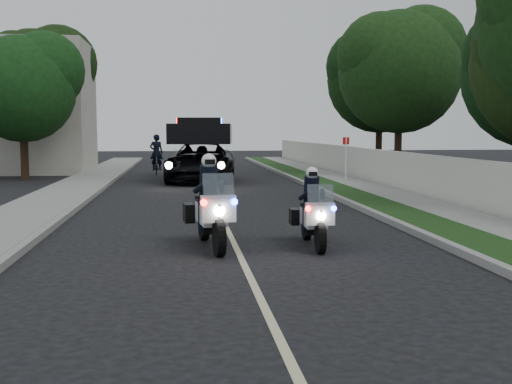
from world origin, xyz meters
TOP-DOWN VIEW (x-y plane):
  - ground at (0.00, 0.00)m, footprint 120.00×120.00m
  - curb_right at (4.10, 10.00)m, footprint 0.20×60.00m
  - grass_verge at (4.80, 10.00)m, footprint 1.20×60.00m
  - sidewalk_right at (6.10, 10.00)m, footprint 1.40×60.00m
  - property_wall at (7.10, 10.00)m, footprint 0.22×60.00m
  - curb_left at (-4.10, 10.00)m, footprint 0.20×60.00m
  - sidewalk_left at (-5.20, 10.00)m, footprint 2.00×60.00m
  - building_far at (-10.00, 26.00)m, footprint 8.00×6.00m
  - lane_marking at (0.00, 10.00)m, footprint 0.12×50.00m
  - police_moto_left at (-0.50, 2.55)m, footprint 1.02×2.27m
  - police_moto_right at (1.54, 2.43)m, footprint 0.71×1.89m
  - police_suv at (-0.14, 18.68)m, footprint 3.49×6.51m
  - bicycle at (-2.31, 23.54)m, footprint 0.59×1.54m
  - cyclist at (-2.31, 23.54)m, footprint 0.70×0.48m
  - sign_post at (6.00, 16.72)m, footprint 0.40×0.40m
  - tree_right_d at (9.52, 20.12)m, footprint 7.08×7.08m
  - tree_right_e at (10.12, 25.06)m, footprint 6.28×6.28m
  - tree_left_near at (-8.19, 20.26)m, footprint 5.49×5.49m
  - tree_left_far at (-9.10, 27.51)m, footprint 7.26×7.26m

SIDE VIEW (x-z plane):
  - ground at x=0.00m, z-range 0.00..0.00m
  - police_moto_left at x=-0.50m, z-range -0.93..0.93m
  - police_moto_right at x=1.54m, z-range -0.80..0.80m
  - police_suv at x=-0.14m, z-range -1.52..1.52m
  - bicycle at x=-2.31m, z-range -0.40..0.40m
  - cyclist at x=-2.31m, z-range -0.94..0.94m
  - sign_post at x=6.00m, z-range -1.03..1.03m
  - tree_right_d at x=9.52m, z-range -4.94..4.94m
  - tree_right_e at x=10.12m, z-range -4.94..4.94m
  - tree_left_near at x=-8.19m, z-range -4.05..4.05m
  - tree_left_far at x=-9.10m, z-range -4.89..4.89m
  - lane_marking at x=0.00m, z-range 0.00..0.01m
  - curb_right at x=4.10m, z-range 0.00..0.15m
  - curb_left at x=-4.10m, z-range 0.00..0.15m
  - grass_verge at x=4.80m, z-range 0.00..0.16m
  - sidewalk_right at x=6.10m, z-range 0.00..0.16m
  - sidewalk_left at x=-5.20m, z-range 0.00..0.16m
  - property_wall at x=7.10m, z-range 0.00..1.50m
  - building_far at x=-10.00m, z-range 0.00..7.00m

